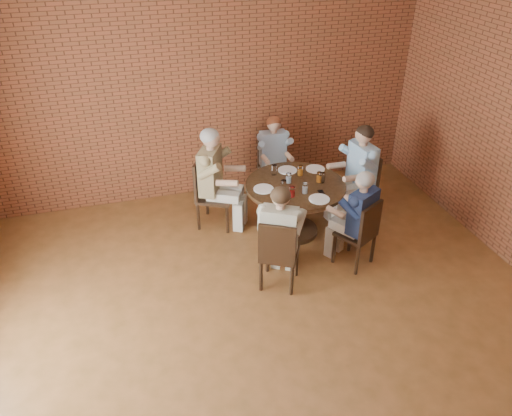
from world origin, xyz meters
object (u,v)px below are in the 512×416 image
object	(u,v)px
chair_a	(361,183)
diner_d	(280,237)
dining_table	(295,199)
diner_e	(357,219)
diner_a	(357,174)
chair_e	(361,232)
chair_b	(272,165)
diner_c	(215,179)
smartphone	(321,193)
chair_c	(209,190)
diner_b	(274,158)
chair_d	(278,252)

from	to	relation	value
chair_a	diner_d	xyz separation A→B (m)	(-1.58, -1.11, 0.14)
dining_table	diner_e	xyz separation A→B (m)	(0.48, -0.84, 0.11)
diner_a	chair_e	xyz separation A→B (m)	(-0.44, -1.05, -0.20)
chair_b	diner_c	size ratio (longest dim) A/B	0.64
smartphone	chair_c	bearing A→B (deg)	150.80
chair_b	smartphone	distance (m)	1.44
chair_e	smartphone	bearing A→B (deg)	-94.32
chair_a	diner_a	size ratio (longest dim) A/B	0.70
diner_c	diner_e	size ratio (longest dim) A/B	1.11
chair_c	chair_b	bearing A→B (deg)	-35.43
diner_c	smartphone	distance (m)	1.45
diner_b	diner_e	size ratio (longest dim) A/B	1.00
diner_e	chair_d	bearing A→B (deg)	-19.50
smartphone	chair_e	bearing A→B (deg)	-59.75
diner_a	smartphone	size ratio (longest dim) A/B	11.01
diner_e	chair_a	bearing A→B (deg)	-149.43
diner_d	diner_e	size ratio (longest dim) A/B	1.03
dining_table	chair_e	size ratio (longest dim) A/B	1.44
diner_a	chair_d	size ratio (longest dim) A/B	1.49
diner_a	diner_c	bearing A→B (deg)	-109.25
chair_e	diner_c	bearing A→B (deg)	-73.58
chair_d	diner_e	xyz separation A→B (m)	(1.06, 0.19, 0.14)
dining_table	chair_b	size ratio (longest dim) A/B	1.45
chair_b	diner_b	size ratio (longest dim) A/B	0.71
dining_table	chair_d	bearing A→B (deg)	-119.32
dining_table	chair_b	xyz separation A→B (m)	(0.04, 1.10, -0.03)
dining_table	diner_b	bearing A→B (deg)	87.95
chair_d	diner_d	bearing A→B (deg)	-90.00
dining_table	diner_c	size ratio (longest dim) A/B	0.92
diner_d	chair_e	bearing A→B (deg)	-148.02
chair_a	dining_table	bearing A→B (deg)	-90.00
smartphone	chair_a	bearing A→B (deg)	34.17
chair_b	chair_d	distance (m)	2.22
diner_b	chair_e	xyz separation A→B (m)	(0.48, -1.93, -0.14)
dining_table	chair_c	distance (m)	1.19
diner_b	diner_c	xyz separation A→B (m)	(-1.00, -0.51, 0.07)
diner_b	chair_d	distance (m)	2.15
diner_a	diner_d	world-z (taller)	diner_a
diner_a	diner_b	world-z (taller)	diner_a
diner_c	diner_e	xyz separation A→B (m)	(1.44, -1.35, -0.07)
chair_a	chair_c	xyz separation A→B (m)	(-2.09, 0.41, 0.01)
chair_d	chair_b	bearing A→B (deg)	-76.87
chair_a	diner_a	xyz separation A→B (m)	(-0.09, -0.01, 0.17)
smartphone	dining_table	bearing A→B (deg)	132.08
diner_a	diner_b	xyz separation A→B (m)	(-0.92, 0.89, -0.05)
dining_table	diner_d	bearing A→B (deg)	-119.32
chair_b	chair_d	xyz separation A→B (m)	(-0.62, -2.13, 0.01)
diner_c	chair_e	distance (m)	2.06
diner_b	diner_e	world-z (taller)	diner_e
diner_a	chair_b	xyz separation A→B (m)	(-0.91, 0.96, -0.20)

